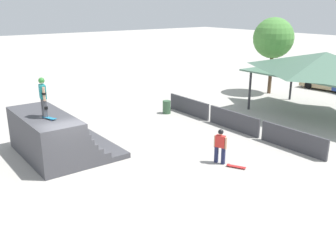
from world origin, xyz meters
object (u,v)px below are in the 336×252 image
at_px(trash_bin, 167,107).
at_px(tree_beside_pavilion, 273,38).
at_px(skater_on_deck, 43,95).
at_px(parked_car_tan, 328,83).
at_px(skateboard_on_ground, 236,166).
at_px(bystander_walking, 220,144).
at_px(skateboard_on_deck, 50,118).

bearing_deg(trash_bin, tree_beside_pavilion, 88.75).
relative_size(skater_on_deck, parked_car_tan, 0.39).
bearing_deg(tree_beside_pavilion, skateboard_on_ground, -56.59).
xyz_separation_m(bystander_walking, parked_car_tan, (-5.56, 18.03, -0.34)).
bearing_deg(bystander_walking, skateboard_on_deck, 32.86).
height_order(tree_beside_pavilion, parked_car_tan, tree_beside_pavilion).
relative_size(skater_on_deck, skateboard_on_deck, 2.25).
bearing_deg(skateboard_on_deck, trash_bin, 93.54).
xyz_separation_m(skater_on_deck, bystander_walking, (4.96, 5.99, -2.13)).
relative_size(tree_beside_pavilion, trash_bin, 6.97).
bearing_deg(tree_beside_pavilion, trash_bin, -91.25).
relative_size(skateboard_on_deck, skateboard_on_ground, 0.95).
relative_size(skateboard_on_deck, tree_beside_pavilion, 0.13).
bearing_deg(skateboard_on_deck, bystander_walking, 35.23).
bearing_deg(skateboard_on_deck, parked_car_tan, 74.98).
bearing_deg(skater_on_deck, parked_car_tan, 100.03).
height_order(skateboard_on_ground, parked_car_tan, parked_car_tan).
relative_size(skater_on_deck, bystander_walking, 1.11).
xyz_separation_m(skateboard_on_deck, skateboard_on_ground, (5.31, 6.16, -2.05)).
relative_size(bystander_walking, parked_car_tan, 0.35).
relative_size(bystander_walking, trash_bin, 1.88).
bearing_deg(parked_car_tan, skateboard_on_deck, -92.91).
xyz_separation_m(skater_on_deck, parked_car_tan, (-0.60, 24.02, -2.47)).
distance_m(bystander_walking, trash_bin, 8.50).
bearing_deg(bystander_walking, trash_bin, -40.33).
bearing_deg(bystander_walking, skateboard_on_ground, 175.28).
xyz_separation_m(skater_on_deck, trash_bin, (-2.99, 8.96, -2.65)).
distance_m(skater_on_deck, parked_car_tan, 24.15).
height_order(skateboard_on_deck, bystander_walking, skateboard_on_deck).
bearing_deg(skater_on_deck, skateboard_on_deck, 14.06).
distance_m(bystander_walking, tree_beside_pavilion, 15.61).
xyz_separation_m(skater_on_deck, tree_beside_pavilion, (-2.77, 19.11, 1.27)).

